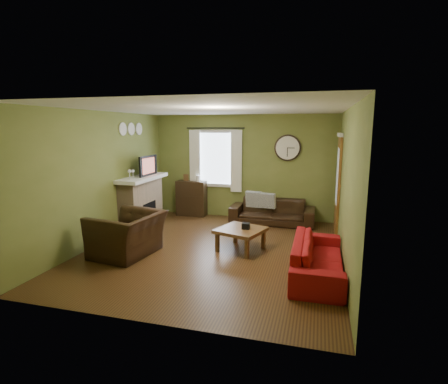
% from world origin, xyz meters
% --- Properties ---
extents(floor, '(4.60, 5.20, 0.00)m').
position_xyz_m(floor, '(0.00, 0.00, 0.00)').
color(floor, '#462B15').
rests_on(floor, ground).
extents(ceiling, '(4.60, 5.20, 0.00)m').
position_xyz_m(ceiling, '(0.00, 0.00, 2.60)').
color(ceiling, white).
rests_on(ceiling, ground).
extents(wall_left, '(0.00, 5.20, 2.60)m').
position_xyz_m(wall_left, '(-2.30, 0.00, 1.30)').
color(wall_left, olive).
rests_on(wall_left, ground).
extents(wall_right, '(0.00, 5.20, 2.60)m').
position_xyz_m(wall_right, '(2.30, 0.00, 1.30)').
color(wall_right, olive).
rests_on(wall_right, ground).
extents(wall_back, '(4.60, 0.00, 2.60)m').
position_xyz_m(wall_back, '(0.00, 2.60, 1.30)').
color(wall_back, olive).
rests_on(wall_back, ground).
extents(wall_front, '(4.60, 0.00, 2.60)m').
position_xyz_m(wall_front, '(0.00, -2.60, 1.30)').
color(wall_front, olive).
rests_on(wall_front, ground).
extents(fireplace, '(0.40, 1.40, 1.10)m').
position_xyz_m(fireplace, '(-2.10, 1.15, 0.55)').
color(fireplace, tan).
rests_on(fireplace, floor).
extents(firebox, '(0.04, 0.60, 0.55)m').
position_xyz_m(firebox, '(-1.91, 1.15, 0.30)').
color(firebox, black).
rests_on(firebox, fireplace).
extents(mantel, '(0.58, 1.60, 0.08)m').
position_xyz_m(mantel, '(-2.07, 1.15, 1.14)').
color(mantel, white).
rests_on(mantel, fireplace).
extents(tv, '(0.08, 0.60, 0.35)m').
position_xyz_m(tv, '(-2.05, 1.30, 1.35)').
color(tv, black).
rests_on(tv, mantel).
extents(tv_screen, '(0.02, 0.62, 0.36)m').
position_xyz_m(tv_screen, '(-1.97, 1.30, 1.41)').
color(tv_screen, '#994C3F').
rests_on(tv_screen, mantel).
extents(medallion_left, '(0.28, 0.28, 0.03)m').
position_xyz_m(medallion_left, '(-2.28, 0.80, 2.25)').
color(medallion_left, white).
rests_on(medallion_left, wall_left).
extents(medallion_mid, '(0.28, 0.28, 0.03)m').
position_xyz_m(medallion_mid, '(-2.28, 1.15, 2.25)').
color(medallion_mid, white).
rests_on(medallion_mid, wall_left).
extents(medallion_right, '(0.28, 0.28, 0.03)m').
position_xyz_m(medallion_right, '(-2.28, 1.50, 2.25)').
color(medallion_right, white).
rests_on(medallion_right, wall_left).
extents(window_pane, '(1.00, 0.02, 1.30)m').
position_xyz_m(window_pane, '(-0.70, 2.58, 1.50)').
color(window_pane, silver).
rests_on(window_pane, wall_back).
extents(curtain_rod, '(0.03, 0.03, 1.50)m').
position_xyz_m(curtain_rod, '(-0.70, 2.48, 2.27)').
color(curtain_rod, black).
rests_on(curtain_rod, wall_back).
extents(curtain_left, '(0.28, 0.04, 1.55)m').
position_xyz_m(curtain_left, '(-1.25, 2.48, 1.45)').
color(curtain_left, white).
rests_on(curtain_left, wall_back).
extents(curtain_right, '(0.28, 0.04, 1.55)m').
position_xyz_m(curtain_right, '(-0.15, 2.48, 1.45)').
color(curtain_right, white).
rests_on(curtain_right, wall_back).
extents(wall_clock, '(0.64, 0.06, 0.64)m').
position_xyz_m(wall_clock, '(1.10, 2.55, 1.80)').
color(wall_clock, white).
rests_on(wall_clock, wall_back).
extents(door, '(0.05, 0.90, 2.10)m').
position_xyz_m(door, '(2.27, 1.85, 1.05)').
color(door, brown).
rests_on(door, floor).
extents(bookshelf, '(0.77, 0.33, 0.91)m').
position_xyz_m(bookshelf, '(-1.33, 2.42, 0.46)').
color(bookshelf, black).
rests_on(bookshelf, floor).
extents(book, '(0.23, 0.25, 0.02)m').
position_xyz_m(book, '(-1.25, 2.49, 0.96)').
color(book, brown).
rests_on(book, bookshelf).
extents(sofa_brown, '(1.99, 0.78, 0.58)m').
position_xyz_m(sofa_brown, '(0.81, 2.19, 0.29)').
color(sofa_brown, black).
rests_on(sofa_brown, floor).
extents(pillow_left, '(0.38, 0.18, 0.36)m').
position_xyz_m(pillow_left, '(0.71, 2.19, 0.55)').
color(pillow_left, '#949B9E').
rests_on(pillow_left, sofa_brown).
extents(pillow_right, '(0.40, 0.16, 0.39)m').
position_xyz_m(pillow_right, '(0.35, 2.27, 0.55)').
color(pillow_right, '#949B9E').
rests_on(pillow_right, sofa_brown).
extents(sofa_red, '(0.76, 1.93, 0.56)m').
position_xyz_m(sofa_red, '(1.90, -0.64, 0.28)').
color(sofa_red, maroon).
rests_on(sofa_red, floor).
extents(armchair, '(1.18, 1.30, 0.77)m').
position_xyz_m(armchair, '(-1.42, -0.63, 0.38)').
color(armchair, black).
rests_on(armchair, floor).
extents(coffee_table, '(1.00, 1.00, 0.42)m').
position_xyz_m(coffee_table, '(0.50, 0.14, 0.21)').
color(coffee_table, brown).
rests_on(coffee_table, floor).
extents(tissue_box, '(0.15, 0.15, 0.11)m').
position_xyz_m(tissue_box, '(0.59, 0.15, 0.40)').
color(tissue_box, black).
rests_on(tissue_box, coffee_table).
extents(wine_glass_a, '(0.08, 0.08, 0.22)m').
position_xyz_m(wine_glass_a, '(-2.05, 0.60, 1.29)').
color(wine_glass_a, white).
rests_on(wine_glass_a, mantel).
extents(wine_glass_b, '(0.07, 0.07, 0.20)m').
position_xyz_m(wine_glass_b, '(-2.05, 0.75, 1.28)').
color(wine_glass_b, white).
rests_on(wine_glass_b, mantel).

